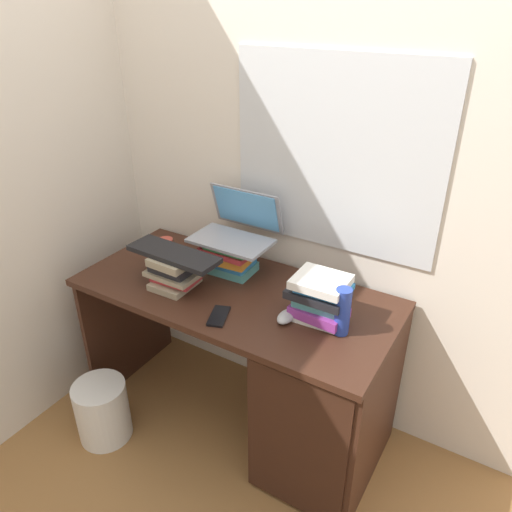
{
  "coord_description": "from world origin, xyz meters",
  "views": [
    {
      "loc": [
        1.01,
        -1.49,
        1.89
      ],
      "look_at": [
        0.09,
        0.03,
        0.93
      ],
      "focal_mm": 34.48,
      "sensor_mm": 36.0,
      "label": 1
    }
  ],
  "objects_px": {
    "computer_mouse": "(286,317)",
    "cell_phone": "(219,316)",
    "book_stack_side": "(320,298)",
    "desk": "(302,384)",
    "keyboard": "(174,254)",
    "laptop": "(237,227)",
    "water_bottle": "(342,311)",
    "book_stack_keyboard_riser": "(175,271)",
    "mug": "(166,247)",
    "book_stack_tall": "(231,256)",
    "wastebasket": "(103,411)"
  },
  "relations": [
    {
      "from": "book_stack_keyboard_riser",
      "to": "laptop",
      "type": "distance_m",
      "value": 0.34
    },
    {
      "from": "cell_phone",
      "to": "wastebasket",
      "type": "distance_m",
      "value": 0.84
    },
    {
      "from": "book_stack_tall",
      "to": "mug",
      "type": "height_order",
      "value": "book_stack_tall"
    },
    {
      "from": "book_stack_side",
      "to": "mug",
      "type": "relative_size",
      "value": 2.19
    },
    {
      "from": "cell_phone",
      "to": "book_stack_keyboard_riser",
      "type": "bearing_deg",
      "value": 141.64
    },
    {
      "from": "book_stack_tall",
      "to": "mug",
      "type": "relative_size",
      "value": 2.27
    },
    {
      "from": "computer_mouse",
      "to": "book_stack_tall",
      "type": "bearing_deg",
      "value": 152.43
    },
    {
      "from": "book_stack_tall",
      "to": "cell_phone",
      "type": "height_order",
      "value": "book_stack_tall"
    },
    {
      "from": "laptop",
      "to": "mug",
      "type": "relative_size",
      "value": 3.31
    },
    {
      "from": "book_stack_keyboard_riser",
      "to": "laptop",
      "type": "bearing_deg",
      "value": 63.11
    },
    {
      "from": "laptop",
      "to": "mug",
      "type": "bearing_deg",
      "value": -166.06
    },
    {
      "from": "laptop",
      "to": "mug",
      "type": "distance_m",
      "value": 0.4
    },
    {
      "from": "keyboard",
      "to": "book_stack_keyboard_riser",
      "type": "bearing_deg",
      "value": -177.17
    },
    {
      "from": "book_stack_tall",
      "to": "wastebasket",
      "type": "distance_m",
      "value": 0.95
    },
    {
      "from": "laptop",
      "to": "book_stack_keyboard_riser",
      "type": "bearing_deg",
      "value": -116.89
    },
    {
      "from": "book_stack_keyboard_riser",
      "to": "water_bottle",
      "type": "distance_m",
      "value": 0.75
    },
    {
      "from": "book_stack_side",
      "to": "desk",
      "type": "bearing_deg",
      "value": -153.52
    },
    {
      "from": "book_stack_keyboard_riser",
      "to": "water_bottle",
      "type": "height_order",
      "value": "water_bottle"
    },
    {
      "from": "water_bottle",
      "to": "cell_phone",
      "type": "xyz_separation_m",
      "value": [
        -0.45,
        -0.16,
        -0.09
      ]
    },
    {
      "from": "computer_mouse",
      "to": "wastebasket",
      "type": "height_order",
      "value": "computer_mouse"
    },
    {
      "from": "mug",
      "to": "cell_phone",
      "type": "xyz_separation_m",
      "value": [
        0.51,
        -0.29,
        -0.04
      ]
    },
    {
      "from": "book_stack_keyboard_riser",
      "to": "keyboard",
      "type": "height_order",
      "value": "keyboard"
    },
    {
      "from": "desk",
      "to": "book_stack_keyboard_riser",
      "type": "bearing_deg",
      "value": -173.02
    },
    {
      "from": "book_stack_side",
      "to": "cell_phone",
      "type": "height_order",
      "value": "book_stack_side"
    },
    {
      "from": "book_stack_tall",
      "to": "cell_phone",
      "type": "bearing_deg",
      "value": -64.14
    },
    {
      "from": "laptop",
      "to": "computer_mouse",
      "type": "height_order",
      "value": "laptop"
    },
    {
      "from": "mug",
      "to": "cell_phone",
      "type": "distance_m",
      "value": 0.59
    },
    {
      "from": "desk",
      "to": "cell_phone",
      "type": "xyz_separation_m",
      "value": [
        -0.3,
        -0.17,
        0.35
      ]
    },
    {
      "from": "water_bottle",
      "to": "cell_phone",
      "type": "bearing_deg",
      "value": -160.61
    },
    {
      "from": "book_stack_side",
      "to": "book_stack_tall",
      "type": "bearing_deg",
      "value": 165.18
    },
    {
      "from": "book_stack_keyboard_riser",
      "to": "cell_phone",
      "type": "relative_size",
      "value": 1.66
    },
    {
      "from": "book_stack_tall",
      "to": "book_stack_side",
      "type": "relative_size",
      "value": 1.04
    },
    {
      "from": "book_stack_keyboard_riser",
      "to": "mug",
      "type": "distance_m",
      "value": 0.29
    },
    {
      "from": "mug",
      "to": "book_stack_tall",
      "type": "bearing_deg",
      "value": 5.49
    },
    {
      "from": "desk",
      "to": "keyboard",
      "type": "relative_size",
      "value": 3.32
    },
    {
      "from": "book_stack_keyboard_riser",
      "to": "computer_mouse",
      "type": "xyz_separation_m",
      "value": [
        0.54,
        0.02,
        -0.05
      ]
    },
    {
      "from": "laptop",
      "to": "water_bottle",
      "type": "distance_m",
      "value": 0.66
    },
    {
      "from": "book_stack_tall",
      "to": "wastebasket",
      "type": "bearing_deg",
      "value": -124.77
    },
    {
      "from": "desk",
      "to": "computer_mouse",
      "type": "xyz_separation_m",
      "value": [
        -0.06,
        -0.05,
        0.36
      ]
    },
    {
      "from": "mug",
      "to": "wastebasket",
      "type": "height_order",
      "value": "mug"
    },
    {
      "from": "keyboard",
      "to": "laptop",
      "type": "bearing_deg",
      "value": 65.47
    },
    {
      "from": "keyboard",
      "to": "water_bottle",
      "type": "distance_m",
      "value": 0.75
    },
    {
      "from": "computer_mouse",
      "to": "cell_phone",
      "type": "distance_m",
      "value": 0.27
    },
    {
      "from": "desk",
      "to": "water_bottle",
      "type": "relative_size",
      "value": 7.28
    },
    {
      "from": "desk",
      "to": "laptop",
      "type": "bearing_deg",
      "value": 155.29
    },
    {
      "from": "desk",
      "to": "cell_phone",
      "type": "distance_m",
      "value": 0.49
    },
    {
      "from": "keyboard",
      "to": "computer_mouse",
      "type": "bearing_deg",
      "value": 4.08
    },
    {
      "from": "book_stack_tall",
      "to": "keyboard",
      "type": "relative_size",
      "value": 0.58
    },
    {
      "from": "book_stack_side",
      "to": "laptop",
      "type": "xyz_separation_m",
      "value": [
        -0.5,
        0.19,
        0.11
      ]
    },
    {
      "from": "laptop",
      "to": "cell_phone",
      "type": "xyz_separation_m",
      "value": [
        0.16,
        -0.38,
        -0.2
      ]
    }
  ]
}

